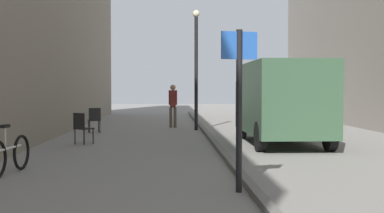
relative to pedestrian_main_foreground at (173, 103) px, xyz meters
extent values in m
plane|color=gray|center=(-0.40, -8.01, -1.05)|extent=(80.00, 80.00, 0.00)
cube|color=#615F5B|center=(1.18, -8.01, -0.99)|extent=(0.16, 40.00, 0.12)
cylinder|color=brown|center=(-0.09, 0.01, -0.62)|extent=(0.13, 0.13, 0.86)
cylinder|color=brown|center=(0.09, -0.01, -0.62)|extent=(0.13, 0.13, 0.86)
cube|color=maroon|center=(0.00, 0.00, 0.17)|extent=(0.25, 0.21, 0.73)
cylinder|color=maroon|center=(-0.13, 0.01, 0.22)|extent=(0.10, 0.10, 0.62)
cylinder|color=maroon|center=(0.13, -0.01, 0.22)|extent=(0.10, 0.10, 0.62)
sphere|color=#9E755B|center=(0.00, 0.00, 0.65)|extent=(0.24, 0.24, 0.24)
cube|color=#335138|center=(3.18, -7.07, 0.33)|extent=(2.08, 3.55, 2.08)
cube|color=#335138|center=(3.18, -4.61, 0.07)|extent=(2.07, 1.38, 1.56)
cube|color=black|center=(3.18, -4.13, 0.41)|extent=(1.74, 0.04, 0.69)
cylinder|color=black|center=(2.25, -4.74, -0.65)|extent=(0.22, 0.80, 0.80)
cylinder|color=black|center=(4.12, -4.75, -0.65)|extent=(0.22, 0.80, 0.80)
cylinder|color=black|center=(2.24, -8.13, -0.65)|extent=(0.22, 0.80, 0.80)
cylinder|color=black|center=(4.11, -8.14, -0.65)|extent=(0.22, 0.80, 0.80)
cylinder|color=black|center=(0.97, -13.18, 0.25)|extent=(0.10, 0.10, 2.60)
cube|color=#2659B2|center=(0.97, -13.18, 1.30)|extent=(0.59, 0.15, 0.44)
cylinder|color=black|center=(0.92, -1.35, 1.20)|extent=(0.14, 0.14, 4.50)
sphere|color=beige|center=(0.92, -1.35, 3.57)|extent=(0.28, 0.28, 0.28)
torus|color=black|center=(-3.17, -10.80, -0.69)|extent=(0.15, 0.72, 0.72)
cylinder|color=silver|center=(-3.24, -11.32, -0.54)|extent=(0.17, 0.94, 0.05)
cylinder|color=silver|center=(-3.26, -11.51, -0.32)|extent=(0.04, 0.04, 0.40)
cube|color=black|center=(-3.26, -11.51, -0.10)|extent=(0.13, 0.25, 0.06)
cylinder|color=black|center=(-3.21, -2.19, -0.83)|extent=(0.04, 0.04, 0.45)
cylinder|color=black|center=(-2.85, -2.09, -0.83)|extent=(0.04, 0.04, 0.45)
cylinder|color=black|center=(-3.11, -2.55, -0.83)|extent=(0.04, 0.04, 0.45)
cylinder|color=black|center=(-2.75, -2.45, -0.83)|extent=(0.04, 0.04, 0.45)
cube|color=black|center=(-2.98, -2.32, -0.58)|extent=(0.54, 0.54, 0.04)
cube|color=black|center=(-2.92, -2.51, -0.34)|extent=(0.43, 0.16, 0.45)
cylinder|color=black|center=(-2.74, -5.90, -0.83)|extent=(0.04, 0.04, 0.45)
cylinder|color=black|center=(-2.43, -6.12, -0.83)|extent=(0.04, 0.04, 0.45)
cylinder|color=black|center=(-2.96, -6.21, -0.83)|extent=(0.04, 0.04, 0.45)
cylinder|color=black|center=(-2.66, -6.43, -0.83)|extent=(0.04, 0.04, 0.45)
cube|color=black|center=(-2.70, -6.16, -0.58)|extent=(0.61, 0.61, 0.04)
cube|color=black|center=(-2.81, -6.33, -0.34)|extent=(0.38, 0.29, 0.45)
camera|label=1|loc=(-0.14, -21.04, 0.62)|focal=46.42mm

